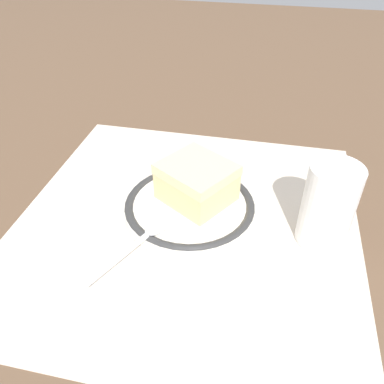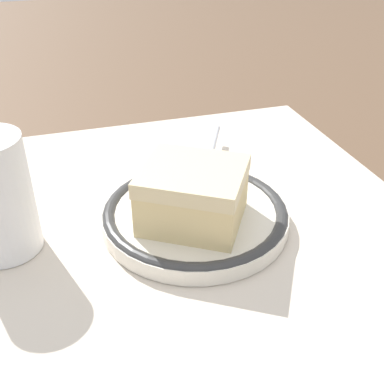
{
  "view_description": "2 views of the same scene",
  "coord_description": "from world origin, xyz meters",
  "px_view_note": "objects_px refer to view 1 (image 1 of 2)",
  "views": [
    {
      "loc": [
        0.37,
        0.09,
        0.35
      ],
      "look_at": [
        -0.02,
        0.0,
        0.04
      ],
      "focal_mm": 37.13,
      "sensor_mm": 36.0,
      "label": 1
    },
    {
      "loc": [
        -0.36,
        0.11,
        0.26
      ],
      "look_at": [
        -0.02,
        0.0,
        0.04
      ],
      "focal_mm": 44.14,
      "sensor_mm": 36.0,
      "label": 2
    }
  ],
  "objects_px": {
    "plate": "(192,207)",
    "cup": "(327,210)",
    "spoon": "(143,238)",
    "cake_slice": "(197,182)"
  },
  "relations": [
    {
      "from": "cake_slice",
      "to": "spoon",
      "type": "height_order",
      "value": "cake_slice"
    },
    {
      "from": "spoon",
      "to": "cake_slice",
      "type": "bearing_deg",
      "value": 153.76
    },
    {
      "from": "plate",
      "to": "cup",
      "type": "distance_m",
      "value": 0.17
    },
    {
      "from": "cake_slice",
      "to": "cup",
      "type": "bearing_deg",
      "value": 80.31
    },
    {
      "from": "plate",
      "to": "cup",
      "type": "relative_size",
      "value": 1.65
    },
    {
      "from": "plate",
      "to": "spoon",
      "type": "relative_size",
      "value": 1.36
    },
    {
      "from": "cake_slice",
      "to": "spoon",
      "type": "bearing_deg",
      "value": -26.24
    },
    {
      "from": "plate",
      "to": "cake_slice",
      "type": "height_order",
      "value": "cake_slice"
    },
    {
      "from": "spoon",
      "to": "cup",
      "type": "bearing_deg",
      "value": 107.27
    },
    {
      "from": "spoon",
      "to": "cup",
      "type": "relative_size",
      "value": 1.21
    }
  ]
}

